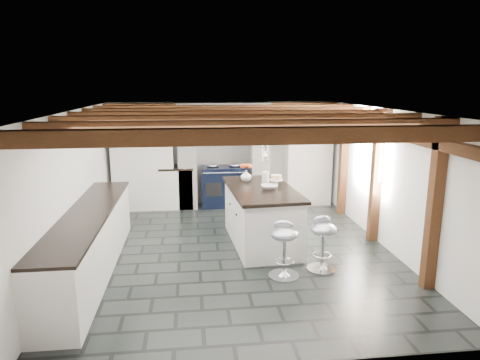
{
  "coord_description": "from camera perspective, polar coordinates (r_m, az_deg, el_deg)",
  "views": [
    {
      "loc": [
        -0.71,
        -6.62,
        2.7
      ],
      "look_at": [
        0.1,
        0.4,
        1.1
      ],
      "focal_mm": 32.0,
      "sensor_mm": 36.0,
      "label": 1
    }
  ],
  "objects": [
    {
      "name": "ground",
      "position": [
        7.18,
        -0.43,
        -9.32
      ],
      "size": [
        6.0,
        6.0,
        0.0
      ],
      "primitive_type": "plane",
      "color": "black",
      "rests_on": "ground"
    },
    {
      "name": "room_shell",
      "position": [
        8.2,
        -5.74,
        1.2
      ],
      "size": [
        6.0,
        6.03,
        6.0
      ],
      "color": "white",
      "rests_on": "ground"
    },
    {
      "name": "range_cooker",
      "position": [
        9.59,
        -2.15,
        -0.73
      ],
      "size": [
        1.0,
        0.63,
        0.99
      ],
      "color": "black",
      "rests_on": "ground"
    },
    {
      "name": "kitchen_island",
      "position": [
        7.33,
        2.84,
        -4.68
      ],
      "size": [
        1.18,
        2.06,
        1.32
      ],
      "rotation": [
        0.0,
        0.0,
        0.07
      ],
      "color": "white",
      "rests_on": "ground"
    },
    {
      "name": "bar_stool_near",
      "position": [
        6.4,
        10.95,
        -7.54
      ],
      "size": [
        0.45,
        0.45,
        0.81
      ],
      "rotation": [
        0.0,
        0.0,
        0.13
      ],
      "color": "silver",
      "rests_on": "ground"
    },
    {
      "name": "bar_stool_far",
      "position": [
        6.11,
        5.95,
        -8.35
      ],
      "size": [
        0.5,
        0.5,
        0.82
      ],
      "rotation": [
        0.0,
        0.0,
        -0.29
      ],
      "color": "silver",
      "rests_on": "ground"
    }
  ]
}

